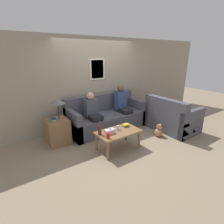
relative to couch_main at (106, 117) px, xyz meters
The scene contains 14 objects.
ground_plane 0.65m from the couch_main, 90.00° to the right, with size 16.00×16.00×0.00m, color gray.
wall_back 1.08m from the couch_main, 90.00° to the left, with size 9.00×0.08×2.60m.
couch_main is the anchor object (origin of this frame).
couch_side 1.90m from the couch_main, 37.72° to the right, with size 0.94×1.36×0.98m.
coffee_table 1.26m from the couch_main, 110.10° to the right, with size 1.00×0.60×0.46m.
side_table_with_lamp 1.48m from the couch_main, behind, with size 0.51×0.51×1.12m.
wine_bottle 1.42m from the couch_main, 128.37° to the right, with size 0.07×0.07×0.32m.
drinking_glass 1.21m from the couch_main, 109.42° to the right, with size 0.06×0.06×0.11m.
book_stack 1.09m from the couch_main, 96.45° to the right, with size 0.16×0.11×0.06m.
soda_can 1.59m from the couch_main, 121.30° to the right, with size 0.07×0.07×0.12m.
tissue_box 1.36m from the couch_main, 119.44° to the right, with size 0.23×0.12×0.15m.
person_left 0.63m from the couch_main, 162.02° to the right, with size 0.34×0.58×1.17m.
person_right 0.63m from the couch_main, 16.05° to the right, with size 0.34×0.59×1.26m.
teddy_bear 1.55m from the couch_main, 56.00° to the right, with size 0.23×0.23×0.35m.
Camera 1 is at (-2.61, -3.53, 2.15)m, focal length 28.00 mm.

